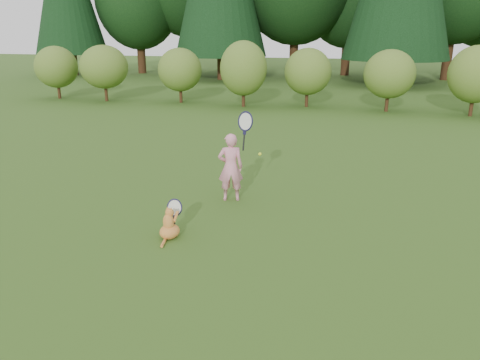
% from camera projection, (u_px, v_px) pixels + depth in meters
% --- Properties ---
extents(ground, '(100.00, 100.00, 0.00)m').
position_uv_depth(ground, '(215.00, 236.00, 7.43)').
color(ground, '#2D5317').
rests_on(ground, ground).
extents(shrub_row, '(28.00, 3.00, 2.80)m').
position_uv_depth(shrub_row, '(310.00, 74.00, 18.99)').
color(shrub_row, '#587223').
rests_on(shrub_row, ground).
extents(child, '(0.76, 0.49, 1.95)m').
position_uv_depth(child, '(231.00, 166.00, 8.80)').
color(child, pink).
rests_on(child, ground).
extents(cat, '(0.44, 0.71, 0.69)m').
position_uv_depth(cat, '(169.00, 222.00, 7.30)').
color(cat, '#C95D26').
rests_on(cat, ground).
extents(tennis_ball, '(0.06, 0.06, 0.06)m').
position_uv_depth(tennis_ball, '(260.00, 154.00, 8.76)').
color(tennis_ball, yellow).
rests_on(tennis_ball, ground).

